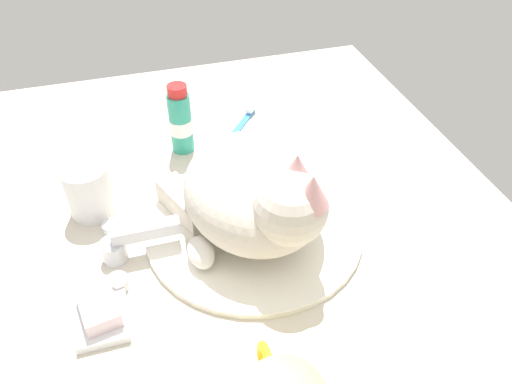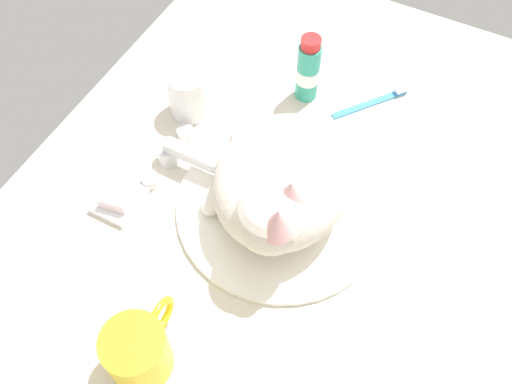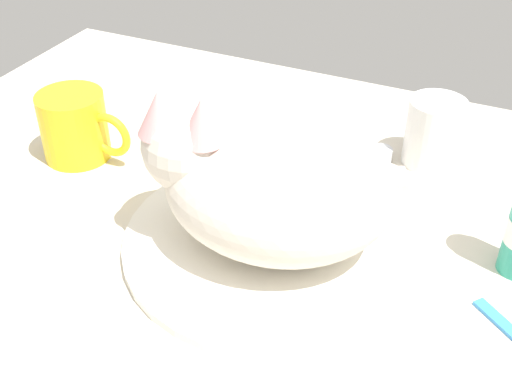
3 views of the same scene
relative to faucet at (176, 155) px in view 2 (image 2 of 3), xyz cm
name	(u,v)px [view 2 (image 2 of 3)]	position (x,y,z in cm)	size (l,w,h in cm)	color
ground_plane	(281,213)	(0.00, -18.82, -3.82)	(110.00, 82.50, 3.00)	beige
sink_basin	(281,207)	(0.00, -18.82, -1.81)	(32.48, 32.48, 1.02)	white
faucet	(176,155)	(0.00, 0.00, 0.00)	(13.57, 11.36, 5.17)	silver
cat	(280,186)	(-1.32, -18.95, 5.88)	(26.23, 23.92, 16.66)	beige
coffee_mug	(139,351)	(-29.70, -13.11, 1.97)	(12.40, 8.30, 8.58)	yellow
rinse_cup	(189,93)	(11.00, 4.11, 1.93)	(6.98, 6.98, 8.50)	white
soap_dish	(121,197)	(-9.94, 4.16, -1.72)	(9.00, 6.40, 1.20)	white
soap_bar	(119,191)	(-9.94, 4.16, -0.01)	(6.35, 4.35, 2.23)	silver
toothpaste_bottle	(308,70)	(23.58, -12.26, 3.65)	(4.05, 4.05, 12.86)	teal
toothbrush	(375,101)	(27.39, -23.88, -1.80)	(12.44, 10.20, 1.60)	#388CD8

